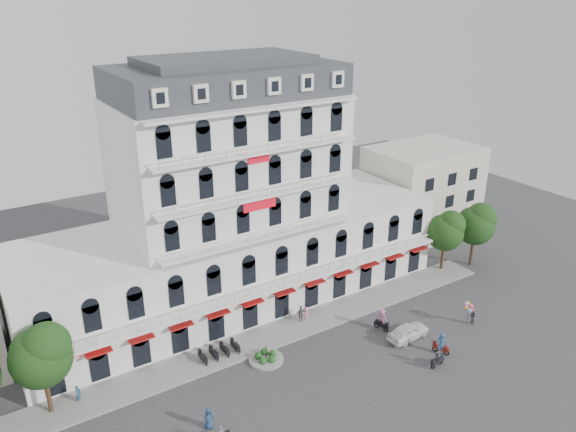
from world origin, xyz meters
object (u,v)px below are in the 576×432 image
(rider_center, at_px, (382,319))
(balloon_vendor, at_px, (471,313))
(rider_northeast, at_px, (438,357))
(parked_car, at_px, (408,331))
(rider_east, at_px, (442,343))

(rider_center, xyz_separation_m, balloon_vendor, (8.20, -4.13, 0.03))
(balloon_vendor, bearing_deg, rider_center, 153.24)
(balloon_vendor, bearing_deg, rider_northeast, -158.69)
(parked_car, distance_m, rider_northeast, 4.73)
(balloon_vendor, bearing_deg, parked_car, 167.25)
(rider_northeast, distance_m, rider_center, 7.21)
(rider_center, bearing_deg, rider_east, 3.40)
(rider_east, bearing_deg, rider_northeast, 101.73)
(rider_northeast, relative_size, rider_center, 0.86)
(rider_northeast, bearing_deg, balloon_vendor, -162.95)
(rider_east, relative_size, rider_center, 0.93)
(rider_northeast, xyz_separation_m, rider_center, (-0.34, 7.20, 0.28))
(parked_car, bearing_deg, rider_center, 20.98)
(rider_east, height_order, balloon_vendor, balloon_vendor)
(parked_car, height_order, rider_center, rider_center)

